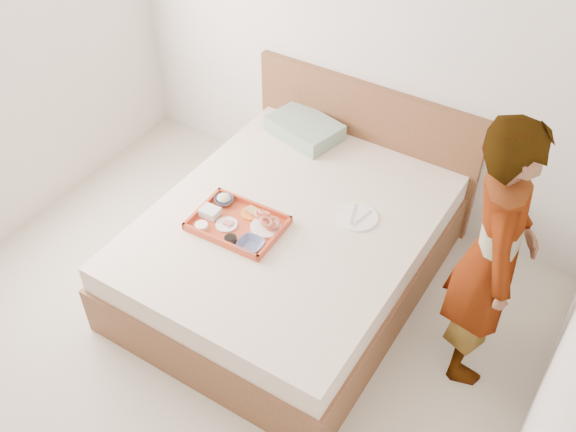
% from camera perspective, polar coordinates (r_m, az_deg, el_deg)
% --- Properties ---
extents(ground, '(3.50, 4.00, 0.01)m').
position_cam_1_polar(ground, '(3.91, -9.57, -13.78)').
color(ground, '#BEB5A1').
rests_on(ground, ground).
extents(wall_back, '(3.50, 0.01, 2.60)m').
position_cam_1_polar(wall_back, '(4.29, 6.01, 15.88)').
color(wall_back, silver).
rests_on(wall_back, ground).
extents(wall_right, '(0.01, 4.00, 2.60)m').
position_cam_1_polar(wall_right, '(2.41, 21.39, -14.51)').
color(wall_right, silver).
rests_on(wall_right, ground).
extents(bed, '(1.65, 2.00, 0.53)m').
position_cam_1_polar(bed, '(4.14, 0.15, -2.88)').
color(bed, brown).
rests_on(bed, ground).
extents(headboard, '(1.65, 0.06, 0.95)m').
position_cam_1_polar(headboard, '(4.65, 6.53, 6.22)').
color(headboard, brown).
rests_on(headboard, ground).
extents(pillow, '(0.54, 0.43, 0.12)m').
position_cam_1_polar(pillow, '(4.58, 1.45, 7.60)').
color(pillow, gray).
rests_on(pillow, bed).
extents(tray, '(0.54, 0.40, 0.05)m').
position_cam_1_polar(tray, '(3.90, -4.37, -0.62)').
color(tray, '#C7412A').
rests_on(tray, bed).
extents(prawn_plate, '(0.19, 0.19, 0.01)m').
position_cam_1_polar(prawn_plate, '(3.87, -1.94, -0.97)').
color(prawn_plate, white).
rests_on(prawn_plate, tray).
extents(navy_bowl_big, '(0.15, 0.15, 0.04)m').
position_cam_1_polar(navy_bowl_big, '(3.75, -3.25, -2.50)').
color(navy_bowl_big, navy).
rests_on(navy_bowl_big, tray).
extents(sauce_dish, '(0.08, 0.08, 0.03)m').
position_cam_1_polar(sauce_dish, '(3.79, -4.99, -2.04)').
color(sauce_dish, black).
rests_on(sauce_dish, tray).
extents(meat_plate, '(0.14, 0.14, 0.01)m').
position_cam_1_polar(meat_plate, '(3.90, -5.33, -0.74)').
color(meat_plate, white).
rests_on(meat_plate, tray).
extents(bread_plate, '(0.13, 0.13, 0.01)m').
position_cam_1_polar(bread_plate, '(3.96, -3.18, 0.26)').
color(bread_plate, orange).
rests_on(bread_plate, tray).
extents(salad_bowl, '(0.12, 0.12, 0.04)m').
position_cam_1_polar(salad_bowl, '(4.04, -5.55, 1.35)').
color(salad_bowl, navy).
rests_on(salad_bowl, tray).
extents(plastic_tub, '(0.11, 0.09, 0.05)m').
position_cam_1_polar(plastic_tub, '(3.96, -6.76, 0.35)').
color(plastic_tub, silver).
rests_on(plastic_tub, tray).
extents(cheese_round, '(0.08, 0.08, 0.03)m').
position_cam_1_polar(cheese_round, '(3.90, -7.49, -0.85)').
color(cheese_round, white).
rests_on(cheese_round, tray).
extents(dinner_plate, '(0.25, 0.25, 0.01)m').
position_cam_1_polar(dinner_plate, '(3.97, 6.00, -0.10)').
color(dinner_plate, white).
rests_on(dinner_plate, bed).
extents(person, '(0.56, 0.70, 1.65)m').
position_cam_1_polar(person, '(3.48, 17.28, -3.32)').
color(person, white).
rests_on(person, ground).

